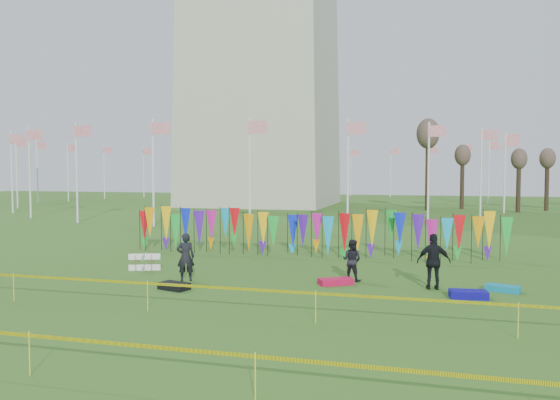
% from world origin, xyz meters
% --- Properties ---
extents(ground, '(160.00, 160.00, 0.00)m').
position_xyz_m(ground, '(0.00, 0.00, 0.00)').
color(ground, '#2E5818').
rests_on(ground, ground).
extents(flagpole_ring, '(57.40, 56.16, 8.00)m').
position_xyz_m(flagpole_ring, '(-14.00, 48.00, 4.00)').
color(flagpole_ring, silver).
rests_on(flagpole_ring, ground).
extents(banner_row, '(18.64, 0.64, 2.16)m').
position_xyz_m(banner_row, '(0.28, 9.21, 1.28)').
color(banner_row, black).
rests_on(banner_row, ground).
extents(caution_tape_near, '(26.00, 0.02, 0.90)m').
position_xyz_m(caution_tape_near, '(-0.22, -2.44, 0.78)').
color(caution_tape_near, '#FEFF05').
rests_on(caution_tape_near, ground).
extents(caution_tape_far, '(26.00, 0.02, 0.90)m').
position_xyz_m(caution_tape_far, '(-0.22, -7.65, 0.78)').
color(caution_tape_far, '#FEFF05').
rests_on(caution_tape_far, ground).
extents(box_kite, '(0.66, 0.66, 0.73)m').
position_xyz_m(box_kite, '(-5.52, 3.38, 0.36)').
color(box_kite, '#B30D16').
rests_on(box_kite, ground).
extents(person_left, '(0.80, 0.70, 1.81)m').
position_xyz_m(person_left, '(-2.99, 1.92, 0.90)').
color(person_left, black).
rests_on(person_left, ground).
extents(person_mid, '(0.86, 0.66, 1.57)m').
position_xyz_m(person_mid, '(3.03, 3.58, 0.78)').
color(person_mid, black).
rests_on(person_mid, ground).
extents(person_right, '(1.20, 0.77, 1.95)m').
position_xyz_m(person_right, '(5.98, 2.83, 0.97)').
color(person_right, black).
rests_on(person_right, ground).
extents(kite_bag_blue, '(1.24, 0.74, 0.25)m').
position_xyz_m(kite_bag_blue, '(7.06, 1.76, 0.12)').
color(kite_bag_blue, '#0F0994').
rests_on(kite_bag_blue, ground).
extents(kite_bag_red, '(1.33, 1.11, 0.22)m').
position_xyz_m(kite_bag_red, '(2.56, 2.72, 0.11)').
color(kite_bag_red, '#CE0D3F').
rests_on(kite_bag_red, ground).
extents(kite_bag_black, '(1.16, 0.87, 0.24)m').
position_xyz_m(kite_bag_black, '(-2.75, 0.45, 0.12)').
color(kite_bag_black, black).
rests_on(kite_bag_black, ground).
extents(kite_bag_teal, '(1.21, 0.83, 0.21)m').
position_xyz_m(kite_bag_teal, '(8.27, 3.09, 0.11)').
color(kite_bag_teal, '#0C82AB').
rests_on(kite_bag_teal, ground).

